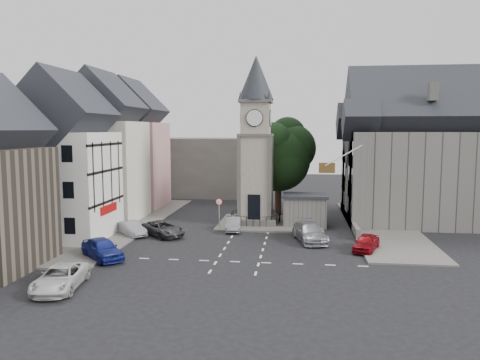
# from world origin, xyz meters

# --- Properties ---
(ground) EXTENTS (120.00, 120.00, 0.00)m
(ground) POSITION_xyz_m (0.00, 0.00, 0.00)
(ground) COLOR black
(ground) RESTS_ON ground
(pavement_west) EXTENTS (6.00, 30.00, 0.14)m
(pavement_west) POSITION_xyz_m (-12.50, 6.00, 0.07)
(pavement_west) COLOR #595651
(pavement_west) RESTS_ON ground
(pavement_east) EXTENTS (6.00, 26.00, 0.14)m
(pavement_east) POSITION_xyz_m (12.00, 8.00, 0.07)
(pavement_east) COLOR #595651
(pavement_east) RESTS_ON ground
(central_island) EXTENTS (10.00, 8.00, 0.16)m
(central_island) POSITION_xyz_m (1.50, 8.00, 0.08)
(central_island) COLOR #595651
(central_island) RESTS_ON ground
(road_markings) EXTENTS (20.00, 8.00, 0.01)m
(road_markings) POSITION_xyz_m (0.00, -5.50, 0.01)
(road_markings) COLOR silver
(road_markings) RESTS_ON ground
(clock_tower) EXTENTS (4.86, 4.86, 16.25)m
(clock_tower) POSITION_xyz_m (0.00, 7.99, 8.12)
(clock_tower) COLOR #4C4944
(clock_tower) RESTS_ON ground
(stone_shelter) EXTENTS (4.30, 3.30, 3.08)m
(stone_shelter) POSITION_xyz_m (4.80, 7.50, 1.55)
(stone_shelter) COLOR #66645E
(stone_shelter) RESTS_ON ground
(town_tree) EXTENTS (7.20, 7.20, 10.80)m
(town_tree) POSITION_xyz_m (2.00, 13.00, 6.97)
(town_tree) COLOR black
(town_tree) RESTS_ON ground
(warning_sign_post) EXTENTS (0.70, 0.19, 2.85)m
(warning_sign_post) POSITION_xyz_m (-3.20, 5.43, 2.03)
(warning_sign_post) COLOR black
(warning_sign_post) RESTS_ON ground
(terrace_pink) EXTENTS (8.10, 7.60, 12.80)m
(terrace_pink) POSITION_xyz_m (-15.50, 16.00, 6.58)
(terrace_pink) COLOR tan
(terrace_pink) RESTS_ON ground
(terrace_cream) EXTENTS (8.10, 7.60, 12.80)m
(terrace_cream) POSITION_xyz_m (-15.50, 8.00, 6.58)
(terrace_cream) COLOR beige
(terrace_cream) RESTS_ON ground
(terrace_tudor) EXTENTS (8.10, 7.60, 12.00)m
(terrace_tudor) POSITION_xyz_m (-15.50, 0.00, 6.19)
(terrace_tudor) COLOR silver
(terrace_tudor) RESTS_ON ground
(backdrop_west) EXTENTS (20.00, 10.00, 8.00)m
(backdrop_west) POSITION_xyz_m (-12.00, 28.00, 4.00)
(backdrop_west) COLOR #4C4944
(backdrop_west) RESTS_ON ground
(east_building) EXTENTS (14.40, 11.40, 12.60)m
(east_building) POSITION_xyz_m (15.59, 11.00, 6.26)
(east_building) COLOR #66645E
(east_building) RESTS_ON ground
(east_boundary_wall) EXTENTS (0.40, 16.00, 0.90)m
(east_boundary_wall) POSITION_xyz_m (9.20, 10.00, 0.45)
(east_boundary_wall) COLOR #66645E
(east_boundary_wall) RESTS_ON ground
(flagpole) EXTENTS (3.68, 0.10, 2.74)m
(flagpole) POSITION_xyz_m (8.00, 4.00, 7.00)
(flagpole) COLOR white
(flagpole) RESTS_ON ground
(car_west_blue) EXTENTS (4.46, 4.43, 1.53)m
(car_west_blue) POSITION_xyz_m (-9.71, -6.00, 0.76)
(car_west_blue) COLOR navy
(car_west_blue) RESTS_ON ground
(car_west_silver) EXTENTS (3.62, 3.61, 1.25)m
(car_west_silver) POSITION_xyz_m (-10.29, 1.41, 0.62)
(car_west_silver) COLOR #93949B
(car_west_silver) RESTS_ON ground
(car_west_grey) EXTENTS (4.89, 4.71, 1.29)m
(car_west_grey) POSITION_xyz_m (-7.50, 1.63, 0.65)
(car_west_grey) COLOR #343336
(car_west_grey) RESTS_ON ground
(car_island_silver) EXTENTS (1.63, 3.82, 1.23)m
(car_island_silver) POSITION_xyz_m (-1.71, 4.50, 0.61)
(car_island_silver) COLOR gray
(car_island_silver) RESTS_ON ground
(car_island_east) EXTENTS (3.31, 5.56, 1.51)m
(car_island_east) POSITION_xyz_m (5.14, 1.28, 0.76)
(car_island_east) COLOR #9C9EA4
(car_island_east) RESTS_ON ground
(car_east_red) EXTENTS (2.73, 4.05, 1.28)m
(car_east_red) POSITION_xyz_m (9.36, -1.30, 0.64)
(car_east_red) COLOR maroon
(car_east_red) RESTS_ON ground
(van_sw_white) EXTENTS (2.92, 5.15, 1.36)m
(van_sw_white) POSITION_xyz_m (-9.50, -12.34, 0.68)
(van_sw_white) COLOR silver
(van_sw_white) RESTS_ON ground
(pedestrian) EXTENTS (0.65, 0.59, 1.50)m
(pedestrian) POSITION_xyz_m (10.89, 9.33, 0.75)
(pedestrian) COLOR beige
(pedestrian) RESTS_ON ground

